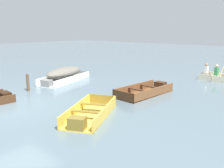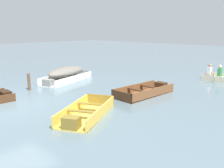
# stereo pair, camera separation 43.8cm
# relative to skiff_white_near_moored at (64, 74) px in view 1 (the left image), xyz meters

# --- Properties ---
(ground_plane) EXTENTS (80.00, 80.00, 0.00)m
(ground_plane) POSITION_rel_skiff_white_near_moored_xyz_m (2.11, -4.07, -0.45)
(ground_plane) COLOR slate
(skiff_white_near_moored) EXTENTS (2.04, 3.55, 0.80)m
(skiff_white_near_moored) POSITION_rel_skiff_white_near_moored_xyz_m (0.00, 0.00, 0.00)
(skiff_white_near_moored) COLOR white
(skiff_white_near_moored) RESTS_ON ground
(skiff_yellow_mid_moored) EXTENTS (2.23, 2.96, 0.39)m
(skiff_yellow_mid_moored) POSITION_rel_skiff_white_near_moored_xyz_m (5.23, -3.11, -0.32)
(skiff_yellow_mid_moored) COLOR #E5BC47
(skiff_yellow_mid_moored) RESTS_ON ground
(skiff_wooden_brown_far_moored) EXTENTS (1.31, 2.95, 0.39)m
(skiff_wooden_brown_far_moored) POSITION_rel_skiff_white_near_moored_xyz_m (4.93, 0.71, -0.32)
(skiff_wooden_brown_far_moored) COLOR brown
(skiff_wooden_brown_far_moored) RESTS_ON ground
(mooring_post) EXTENTS (0.13, 0.13, 0.81)m
(mooring_post) POSITION_rel_skiff_white_near_moored_xyz_m (0.43, -2.48, -0.05)
(mooring_post) COLOR brown
(mooring_post) RESTS_ON ground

